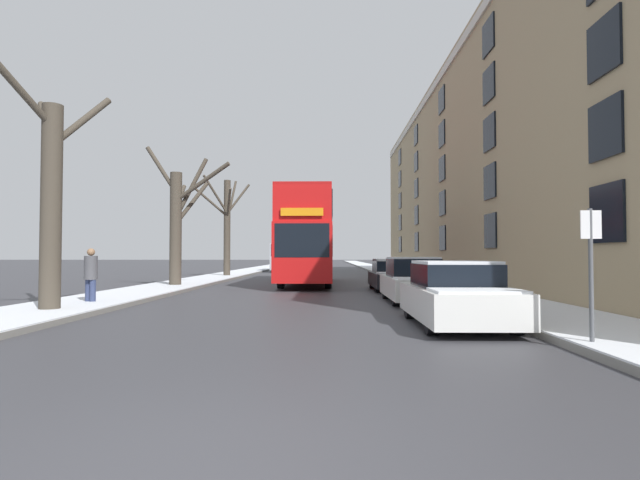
# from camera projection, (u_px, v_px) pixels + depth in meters

# --- Properties ---
(ground_plane) EXTENTS (320.00, 320.00, 0.00)m
(ground_plane) POSITION_uv_depth(u_px,v_px,m) (183.00, 476.00, 3.36)
(ground_plane) COLOR #38383D
(sidewalk_left) EXTENTS (2.77, 130.00, 0.16)m
(sidewalk_left) POSITION_uv_depth(u_px,v_px,m) (266.00, 268.00, 56.43)
(sidewalk_left) COLOR slate
(sidewalk_left) RESTS_ON ground
(sidewalk_right) EXTENTS (2.77, 130.00, 0.16)m
(sidewalk_right) POSITION_uv_depth(u_px,v_px,m) (374.00, 268.00, 56.22)
(sidewalk_right) COLOR slate
(sidewalk_right) RESTS_ON ground
(terrace_facade_right) EXTENTS (9.10, 47.41, 12.35)m
(terrace_facade_right) POSITION_uv_depth(u_px,v_px,m) (522.00, 173.00, 28.33)
(terrace_facade_right) COLOR tan
(terrace_facade_right) RESTS_ON ground
(bare_tree_left_0) EXTENTS (2.29, 4.16, 6.66)m
(bare_tree_left_0) POSITION_uv_depth(u_px,v_px,m) (50.00, 193.00, 12.46)
(bare_tree_left_0) COLOR #423A30
(bare_tree_left_0) RESTS_ON ground
(bare_tree_left_1) EXTENTS (4.06, 2.28, 6.49)m
(bare_tree_left_1) POSITION_uv_depth(u_px,v_px,m) (178.00, 220.00, 22.71)
(bare_tree_left_1) COLOR #423A30
(bare_tree_left_1) RESTS_ON ground
(bare_tree_left_2) EXTENTS (3.29, 3.10, 6.67)m
(bare_tree_left_2) POSITION_uv_depth(u_px,v_px,m) (227.00, 223.00, 33.17)
(bare_tree_left_2) COLOR #423A30
(bare_tree_left_2) RESTS_ON ground
(double_decker_bus) EXTENTS (2.50, 11.57, 4.50)m
(double_decker_bus) POSITION_uv_depth(u_px,v_px,m) (308.00, 235.00, 25.91)
(double_decker_bus) COLOR red
(double_decker_bus) RESTS_ON ground
(parked_car_0) EXTENTS (1.80, 4.06, 1.36)m
(parked_car_0) POSITION_uv_depth(u_px,v_px,m) (456.00, 295.00, 10.53)
(parked_car_0) COLOR silver
(parked_car_0) RESTS_ON ground
(parked_car_1) EXTENTS (1.71, 4.15, 1.43)m
(parked_car_1) POSITION_uv_depth(u_px,v_px,m) (413.00, 281.00, 15.85)
(parked_car_1) COLOR silver
(parked_car_1) RESTS_ON ground
(parked_car_2) EXTENTS (1.69, 4.40, 1.33)m
(parked_car_2) POSITION_uv_depth(u_px,v_px,m) (392.00, 276.00, 21.20)
(parked_car_2) COLOR black
(parked_car_2) RESTS_ON ground
(oncoming_van) EXTENTS (1.98, 5.62, 2.52)m
(oncoming_van) POSITION_uv_depth(u_px,v_px,m) (284.00, 257.00, 44.56)
(oncoming_van) COLOR #9EA3AD
(oncoming_van) RESTS_ON ground
(pedestrian_left_sidewalk) EXTENTS (0.37, 0.37, 1.69)m
(pedestrian_left_sidewalk) POSITION_uv_depth(u_px,v_px,m) (91.00, 275.00, 14.37)
(pedestrian_left_sidewalk) COLOR navy
(pedestrian_left_sidewalk) RESTS_ON ground
(street_sign_post) EXTENTS (0.32, 0.07, 2.21)m
(street_sign_post) POSITION_uv_depth(u_px,v_px,m) (591.00, 269.00, 7.68)
(street_sign_post) COLOR #4C4F54
(street_sign_post) RESTS_ON ground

